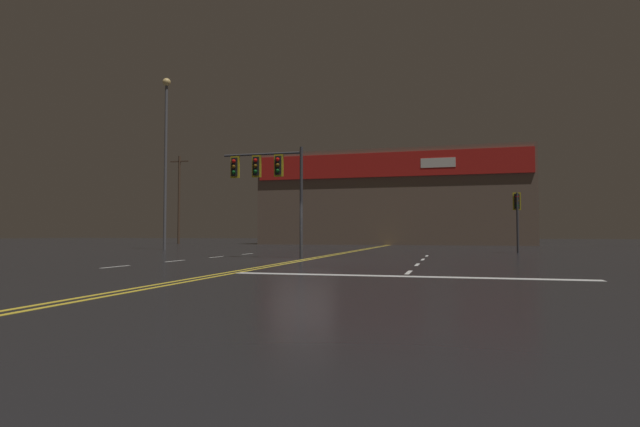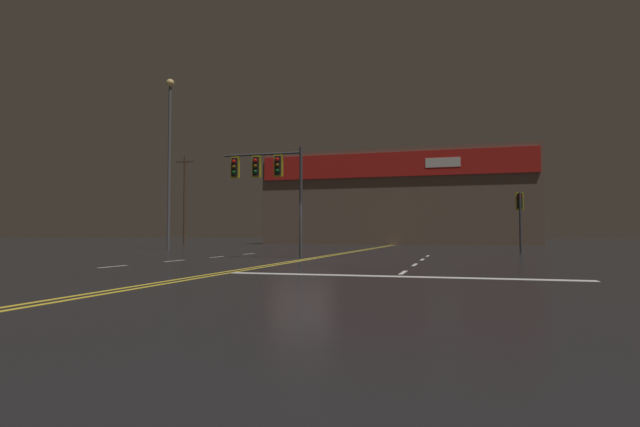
{
  "view_description": "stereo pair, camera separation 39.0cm",
  "coord_description": "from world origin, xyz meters",
  "views": [
    {
      "loc": [
        5.8,
        -19.29,
        1.05
      ],
      "look_at": [
        0.0,
        2.8,
        2.0
      ],
      "focal_mm": 28.0,
      "sensor_mm": 36.0,
      "label": 1
    },
    {
      "loc": [
        6.17,
        -19.19,
        1.05
      ],
      "look_at": [
        0.0,
        2.8,
        2.0
      ],
      "focal_mm": 28.0,
      "sensor_mm": 36.0,
      "label": 2
    }
  ],
  "objects": [
    {
      "name": "ground_plane",
      "position": [
        0.0,
        0.0,
        0.0
      ],
      "size": [
        200.0,
        200.0,
        0.0
      ],
      "primitive_type": "plane",
      "color": "black"
    },
    {
      "name": "traffic_signal_corner_northeast",
      "position": [
        9.39,
        10.34,
        2.49
      ],
      "size": [
        0.42,
        0.36,
        3.39
      ],
      "color": "#38383D",
      "rests_on": "ground"
    },
    {
      "name": "road_markings",
      "position": [
        0.87,
        -1.25,
        0.0
      ],
      "size": [
        13.88,
        60.0,
        0.01
      ],
      "color": "gold",
      "rests_on": "ground"
    },
    {
      "name": "utility_pole_row",
      "position": [
        2.16,
        29.36,
        5.57
      ],
      "size": [
        48.15,
        0.26,
        11.65
      ],
      "color": "#4C3828",
      "rests_on": "ground"
    },
    {
      "name": "building_backdrop",
      "position": [
        0.0,
        33.7,
        4.72
      ],
      "size": [
        26.91,
        10.23,
        9.42
      ],
      "color": "brown",
      "rests_on": "ground"
    },
    {
      "name": "traffic_signal_median",
      "position": [
        -2.16,
        1.56,
        3.8
      ],
      "size": [
        3.75,
        0.36,
        4.89
      ],
      "color": "#38383D",
      "rests_on": "ground"
    },
    {
      "name": "streetlight_near_right",
      "position": [
        -13.31,
        11.26,
        7.39
      ],
      "size": [
        0.56,
        0.56,
        11.95
      ],
      "color": "#59595E",
      "rests_on": "ground"
    }
  ]
}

